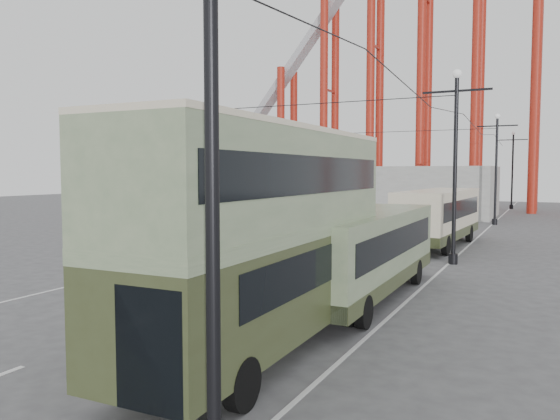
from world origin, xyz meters
The scene contains 11 objects.
ground centered at (0.00, 0.00, 0.00)m, with size 160.00×160.00×0.00m, color #4A4A4D.
road_markings centered at (-0.86, 19.70, 0.01)m, with size 12.52×120.00×0.01m.
lamp_post_mid centered at (5.60, 18.00, 4.68)m, with size 3.20×0.44×9.32m.
lamp_post_far centered at (5.60, 40.00, 4.68)m, with size 3.20×0.44×9.32m.
lamp_post_distant centered at (5.60, 62.00, 4.68)m, with size 3.20×0.44×9.32m.
roller_coaster centered at (-2.49, 56.89, 22.92)m, with size 52.95×5.00×55.48m.
fairground_shed centered at (-6.00, 47.00, 2.50)m, with size 22.00×10.00×5.00m, color gray.
double_decker_bus centered at (3.48, 2.61, 3.11)m, with size 2.74×10.36×5.55m.
single_decker_green centered at (3.96, 9.11, 1.72)m, with size 2.53×10.81×3.05m.
single_decker_cream centered at (3.80, 24.10, 1.90)m, with size 3.34×10.98×3.37m.
pedestrian centered at (2.73, 6.68, 0.86)m, with size 0.63×0.41×1.72m, color black.
Camera 1 is at (9.71, -9.22, 4.46)m, focal length 35.00 mm.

